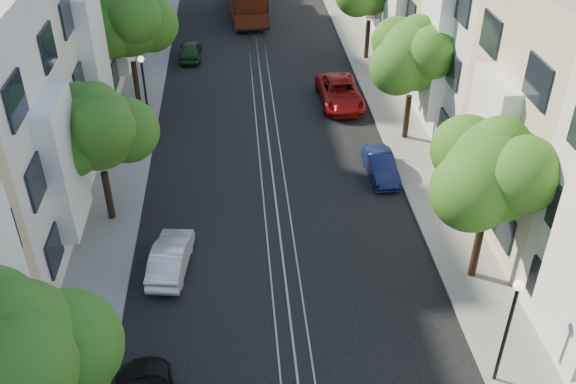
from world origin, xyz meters
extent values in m
plane|color=black|center=(0.00, 28.00, 0.00)|extent=(200.00, 200.00, 0.00)
cube|color=gray|center=(7.25, 28.00, 0.06)|extent=(2.50, 80.00, 0.12)
cube|color=gray|center=(-7.25, 28.00, 0.06)|extent=(2.50, 80.00, 0.12)
cube|color=gray|center=(-0.55, 28.00, 0.01)|extent=(0.06, 80.00, 0.02)
cube|color=gray|center=(0.00, 28.00, 0.01)|extent=(0.06, 80.00, 0.02)
cube|color=gray|center=(0.55, 28.00, 0.01)|extent=(0.06, 80.00, 0.02)
cube|color=tan|center=(0.00, 28.00, 0.00)|extent=(0.08, 80.00, 0.01)
cube|color=white|center=(8.20, 12.00, 4.20)|extent=(0.90, 3.04, 5.50)
cube|color=silver|center=(12.00, 20.00, 6.00)|extent=(7.00, 8.00, 12.00)
cube|color=white|center=(8.20, 20.00, 5.04)|extent=(0.90, 3.04, 6.60)
cube|color=#C6B28C|center=(12.00, 28.00, 4.50)|extent=(7.00, 8.00, 9.00)
cube|color=white|center=(8.20, 28.00, 3.78)|extent=(0.90, 3.04, 4.95)
cube|color=white|center=(-8.20, 12.00, 4.12)|extent=(0.90, 3.04, 5.39)
cube|color=beige|center=(-12.00, 20.00, 5.88)|extent=(7.00, 8.00, 11.76)
cube|color=white|center=(-8.20, 20.00, 4.94)|extent=(0.90, 3.04, 6.47)
cube|color=silver|center=(-12.00, 28.00, 4.41)|extent=(7.00, 8.00, 8.82)
cube|color=white|center=(-8.20, 28.00, 3.70)|extent=(0.90, 3.04, 4.85)
cylinder|color=black|center=(7.20, 9.00, 1.34)|extent=(0.30, 0.30, 2.45)
sphere|color=#275816|center=(7.20, 9.00, 4.81)|extent=(3.64, 3.64, 3.64)
sphere|color=#275816|center=(8.30, 9.50, 4.41)|extent=(2.91, 2.91, 2.91)
sphere|color=#275816|center=(6.25, 8.30, 4.51)|extent=(2.84, 2.84, 2.84)
sphere|color=#275816|center=(7.30, 9.10, 5.71)|extent=(2.18, 2.18, 2.18)
cylinder|color=black|center=(7.20, 20.00, 1.31)|extent=(0.30, 0.30, 2.38)
sphere|color=#275816|center=(7.20, 20.00, 4.68)|extent=(3.54, 3.54, 3.54)
sphere|color=#275816|center=(8.30, 20.50, 4.28)|extent=(2.83, 2.83, 2.83)
sphere|color=#275816|center=(6.25, 19.30, 4.38)|extent=(2.76, 2.76, 2.76)
sphere|color=#275816|center=(7.30, 20.10, 5.58)|extent=(2.12, 2.12, 2.12)
cylinder|color=black|center=(7.20, 31.00, 1.38)|extent=(0.30, 0.30, 2.52)
sphere|color=#275816|center=(-7.20, 2.00, 4.81)|extent=(3.64, 3.64, 3.64)
sphere|color=#275816|center=(-6.10, 2.50, 4.41)|extent=(2.91, 2.91, 2.91)
sphere|color=#275816|center=(-7.10, 2.10, 5.71)|extent=(2.18, 2.18, 2.18)
cylinder|color=black|center=(-7.20, 14.00, 1.26)|extent=(0.30, 0.30, 2.27)
sphere|color=#275816|center=(-7.20, 14.00, 4.47)|extent=(3.38, 3.38, 3.38)
sphere|color=#275816|center=(-6.10, 14.50, 4.07)|extent=(2.70, 2.70, 2.70)
sphere|color=#275816|center=(-8.15, 13.30, 4.17)|extent=(2.64, 2.64, 2.64)
sphere|color=#275816|center=(-7.10, 14.10, 5.38)|extent=(2.03, 2.03, 2.03)
cylinder|color=black|center=(-7.20, 25.00, 1.43)|extent=(0.30, 0.30, 2.62)
sphere|color=#275816|center=(-7.20, 25.00, 5.14)|extent=(3.90, 3.90, 3.90)
sphere|color=#275816|center=(-6.10, 25.50, 4.74)|extent=(3.12, 3.12, 3.12)
sphere|color=#275816|center=(-8.15, 24.30, 4.84)|extent=(3.04, 3.04, 3.04)
sphere|color=#275816|center=(-7.10, 25.10, 6.04)|extent=(2.34, 2.34, 2.34)
cylinder|color=black|center=(-7.20, 36.00, 1.31)|extent=(0.30, 0.30, 2.38)
cylinder|color=black|center=(6.30, 4.00, 2.12)|extent=(0.12, 0.12, 4.00)
sphere|color=#FFF2CC|center=(6.30, 4.00, 4.12)|extent=(0.32, 0.32, 0.32)
cylinder|color=black|center=(-6.30, 22.00, 2.12)|extent=(0.12, 0.12, 4.00)
sphere|color=#FFF2CC|center=(-6.30, 22.00, 4.12)|extent=(0.32, 0.32, 0.32)
cube|color=black|center=(-0.50, 40.58, 0.50)|extent=(3.12, 9.00, 0.33)
imported|color=#0B1238|center=(5.15, 16.47, 0.57)|extent=(1.33, 3.49, 1.14)
imported|color=maroon|center=(4.40, 24.45, 0.69)|extent=(2.42, 5.02, 1.38)
imported|color=silver|center=(-4.40, 10.44, 0.60)|extent=(1.72, 3.78, 1.20)
imported|color=#163818|center=(-4.52, 32.04, 0.59)|extent=(1.40, 3.47, 1.18)
camera|label=1|loc=(-1.48, -9.15, 16.61)|focal=40.00mm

